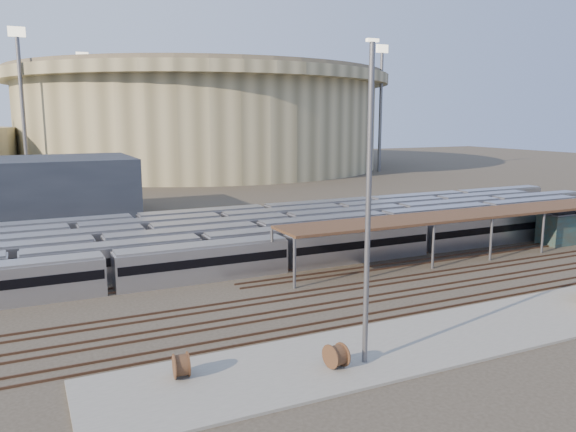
{
  "coord_description": "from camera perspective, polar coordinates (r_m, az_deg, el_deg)",
  "views": [
    {
      "loc": [
        -31.47,
        -46.47,
        16.57
      ],
      "look_at": [
        -3.59,
        12.0,
        5.2
      ],
      "focal_mm": 35.0,
      "sensor_mm": 36.0,
      "label": 1
    }
  ],
  "objects": [
    {
      "name": "yard_light_pole",
      "position": [
        36.72,
        8.16,
        0.93
      ],
      "size": [
        0.81,
        0.36,
        21.18
      ],
      "color": "#5B5B60",
      "rests_on": "apron"
    },
    {
      "name": "apron",
      "position": [
        44.3,
        13.83,
        -12.17
      ],
      "size": [
        50.0,
        9.0,
        0.2
      ],
      "primitive_type": "cube",
      "color": "gray",
      "rests_on": "ground"
    },
    {
      "name": "cable_reel_east",
      "position": [
        38.43,
        4.92,
        -13.95
      ],
      "size": [
        1.2,
        1.78,
        1.65
      ],
      "primitive_type": "cylinder",
      "rotation": [
        0.0,
        1.57,
        0.18
      ],
      "color": "#4E361F",
      "rests_on": "apron"
    },
    {
      "name": "empty_tracks",
      "position": [
        54.61,
        11.25,
        -7.81
      ],
      "size": [
        170.0,
        9.62,
        0.18
      ],
      "color": "#4C3323",
      "rests_on": "ground"
    },
    {
      "name": "floodlight_0",
      "position": [
        156.53,
        -25.4,
        10.5
      ],
      "size": [
        4.0,
        1.0,
        38.4
      ],
      "color": "#5B5B60",
      "rests_on": "ground"
    },
    {
      "name": "floodlight_2",
      "position": [
        178.24,
        9.4,
        11.13
      ],
      "size": [
        4.0,
        1.0,
        38.4
      ],
      "color": "#5B5B60",
      "rests_on": "ground"
    },
    {
      "name": "cable_reel_west",
      "position": [
        37.61,
        -10.79,
        -14.66
      ],
      "size": [
        1.05,
        1.7,
        1.62
      ],
      "primitive_type": "cylinder",
      "rotation": [
        0.0,
        1.57,
        -0.1
      ],
      "color": "#4E361F",
      "rests_on": "apron"
    },
    {
      "name": "stadium",
      "position": [
        194.84,
        -8.77,
        9.81
      ],
      "size": [
        124.0,
        124.0,
        32.5
      ],
      "color": "tan",
      "rests_on": "ground"
    },
    {
      "name": "floodlight_3",
      "position": [
        207.63,
        -19.9,
        10.49
      ],
      "size": [
        4.0,
        1.0,
        38.4
      ],
      "color": "#5B5B60",
      "rests_on": "ground"
    },
    {
      "name": "inspection_shed",
      "position": [
        74.44,
        20.89,
        0.34
      ],
      "size": [
        60.3,
        6.0,
        5.3
      ],
      "color": "#5B5B60",
      "rests_on": "ground"
    },
    {
      "name": "subway_trains",
      "position": [
        72.79,
        -1.2,
        -1.76
      ],
      "size": [
        124.28,
        23.9,
        3.6
      ],
      "color": "#A8A8AC",
      "rests_on": "ground"
    },
    {
      "name": "ground",
      "position": [
        58.52,
        8.31,
        -6.6
      ],
      "size": [
        420.0,
        420.0,
        0.0
      ],
      "primitive_type": "plane",
      "color": "#383026",
      "rests_on": "ground"
    }
  ]
}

